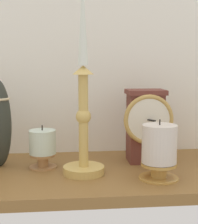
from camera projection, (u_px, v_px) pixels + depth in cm
name	position (u px, v px, depth cm)	size (l,w,h in cm)	color
ground_plane	(83.00, 175.00, 85.25)	(100.00, 36.00, 2.40)	brown
back_wall	(79.00, 38.00, 98.83)	(120.00, 2.00, 65.00)	white
mantel_clock	(146.00, 124.00, 90.53)	(12.55, 10.02, 18.77)	brown
candlestick_tall_left	(82.00, 110.00, 79.95)	(9.57, 9.57, 45.62)	tan
pillar_candle_front	(43.00, 147.00, 86.07)	(6.69, 6.69, 10.55)	#AF7E4A
pillar_candle_near_clock	(159.00, 150.00, 77.61)	(8.81, 8.81, 13.35)	#BB8C40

